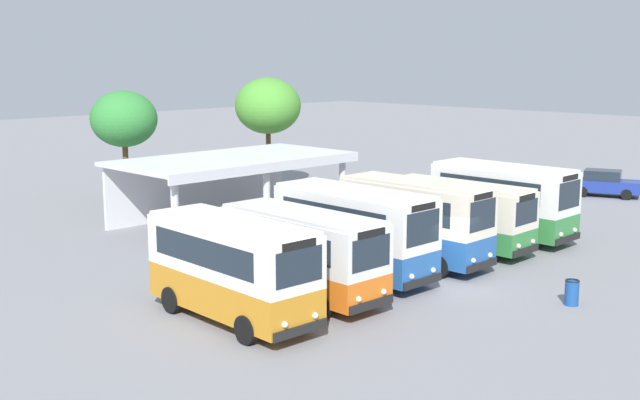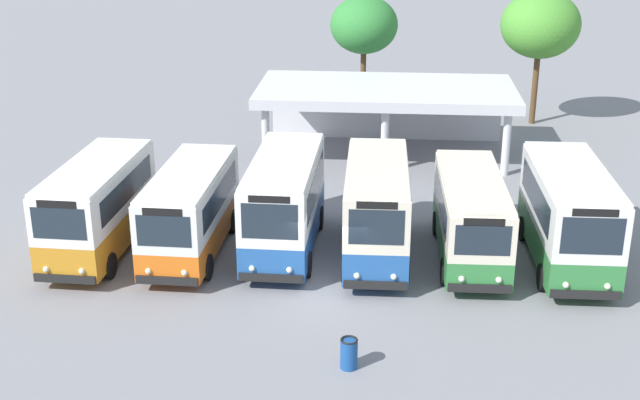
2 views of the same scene
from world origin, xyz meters
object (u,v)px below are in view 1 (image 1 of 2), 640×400
object	(u,v)px
city_bus_second_in_row	(302,251)
city_bus_fifth_blue	(458,213)
city_bus_fourth_amber	(415,219)
waiting_chair_fourth_seat	(248,211)
waiting_chair_end_by_column	(218,216)
waiting_chair_middle_seat	(238,213)
parked_car_flank	(605,183)
waiting_chair_second_from_end	(228,215)
city_bus_nearest_orange	(232,266)
city_bus_far_end_green	(503,199)
litter_bin_apron	(572,292)
city_bus_middle_cream	(354,229)

from	to	relation	value
city_bus_second_in_row	city_bus_fifth_blue	world-z (taller)	city_bus_second_in_row
city_bus_fourth_amber	waiting_chair_fourth_seat	world-z (taller)	city_bus_fourth_amber
waiting_chair_end_by_column	waiting_chair_middle_seat	xyz separation A→B (m)	(1.28, -0.02, 0.00)
waiting_chair_middle_seat	waiting_chair_fourth_seat	size ratio (longest dim) A/B	1.00
parked_car_flank	waiting_chair_second_from_end	world-z (taller)	parked_car_flank
city_bus_nearest_orange	city_bus_far_end_green	distance (m)	16.45
city_bus_fourth_amber	waiting_chair_end_by_column	distance (m)	11.76
city_bus_fourth_amber	waiting_chair_middle_seat	world-z (taller)	city_bus_fourth_amber
waiting_chair_middle_seat	litter_bin_apron	xyz separation A→B (m)	(-0.70, -18.93, -0.07)
city_bus_second_in_row	waiting_chair_middle_seat	size ratio (longest dim) A/B	7.87
city_bus_middle_cream	litter_bin_apron	size ratio (longest dim) A/B	7.68
parked_car_flank	waiting_chair_fourth_seat	bearing A→B (deg)	154.38
city_bus_middle_cream	waiting_chair_second_from_end	distance (m)	11.67
waiting_chair_second_from_end	waiting_chair_fourth_seat	size ratio (longest dim) A/B	1.00
parked_car_flank	waiting_chair_middle_seat	xyz separation A→B (m)	(-21.00, 9.74, -0.30)
city_bus_middle_cream	waiting_chair_middle_seat	bearing A→B (deg)	73.04
city_bus_far_end_green	waiting_chair_end_by_column	size ratio (longest dim) A/B	7.90
waiting_chair_middle_seat	city_bus_nearest_orange	bearing A→B (deg)	-129.94
city_bus_far_end_green	city_bus_fifth_blue	bearing A→B (deg)	176.30
city_bus_fifth_blue	waiting_chair_middle_seat	distance (m)	11.90
city_bus_fifth_blue	waiting_chair_middle_seat	world-z (taller)	city_bus_fifth_blue
litter_bin_apron	city_bus_middle_cream	bearing A→B (deg)	109.36
city_bus_nearest_orange	city_bus_fifth_blue	size ratio (longest dim) A/B	0.98
city_bus_second_in_row	parked_car_flank	world-z (taller)	city_bus_second_in_row
city_bus_nearest_orange	city_bus_second_in_row	size ratio (longest dim) A/B	1.00
city_bus_far_end_green	waiting_chair_middle_seat	size ratio (longest dim) A/B	7.90
city_bus_second_in_row	city_bus_nearest_orange	bearing A→B (deg)	-177.04
city_bus_second_in_row	waiting_chair_end_by_column	xyz separation A→B (m)	(5.43, 11.79, -1.21)
city_bus_fifth_blue	waiting_chair_fourth_seat	bearing A→B (deg)	102.42
city_bus_nearest_orange	waiting_chair_end_by_column	distance (m)	14.86
city_bus_far_end_green	parked_car_flank	distance (m)	14.72
city_bus_nearest_orange	city_bus_middle_cream	xyz separation A→B (m)	(6.58, 0.73, 0.08)
city_bus_far_end_green	waiting_chair_middle_seat	world-z (taller)	city_bus_far_end_green
city_bus_nearest_orange	parked_car_flank	xyz separation A→B (m)	(31.00, 2.20, -1.01)
city_bus_second_in_row	city_bus_far_end_green	bearing A→B (deg)	0.62
city_bus_fifth_blue	waiting_chair_second_from_end	distance (m)	12.12
waiting_chair_second_from_end	litter_bin_apron	world-z (taller)	litter_bin_apron
city_bus_second_in_row	city_bus_middle_cream	distance (m)	3.34
city_bus_fifth_blue	waiting_chair_end_by_column	size ratio (longest dim) A/B	8.02
city_bus_second_in_row	litter_bin_apron	size ratio (longest dim) A/B	7.52
city_bus_far_end_green	waiting_chair_middle_seat	distance (m)	13.37
waiting_chair_end_by_column	waiting_chair_fourth_seat	world-z (taller)	same
waiting_chair_middle_seat	city_bus_far_end_green	bearing A→B (deg)	-60.99
city_bus_second_in_row	parked_car_flank	bearing A→B (deg)	4.19
city_bus_fourth_amber	waiting_chair_second_from_end	xyz separation A→B (m)	(-0.51, 11.63, -1.39)
parked_car_flank	waiting_chair_middle_seat	distance (m)	23.15
waiting_chair_second_from_end	waiting_chair_fourth_seat	bearing A→B (deg)	-0.28
litter_bin_apron	waiting_chair_second_from_end	bearing A→B (deg)	89.81
city_bus_fifth_blue	litter_bin_apron	bearing A→B (deg)	-117.18
waiting_chair_end_by_column	waiting_chair_second_from_end	world-z (taller)	same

